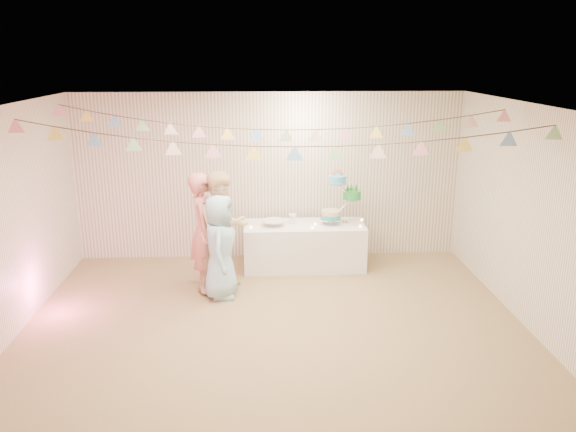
{
  "coord_description": "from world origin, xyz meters",
  "views": [
    {
      "loc": [
        -0.16,
        -6.08,
        3.14
      ],
      "look_at": [
        0.2,
        0.8,
        1.15
      ],
      "focal_mm": 35.0,
      "sensor_mm": 36.0,
      "label": 1
    }
  ],
  "objects_px": {
    "person_adult_b": "(223,232)",
    "person_child": "(220,247)",
    "cake_stand": "(341,194)",
    "table": "(304,246)",
    "person_adult_a": "(204,230)"
  },
  "relations": [
    {
      "from": "person_adult_a",
      "to": "person_child",
      "type": "bearing_deg",
      "value": -151.18
    },
    {
      "from": "table",
      "to": "person_child",
      "type": "height_order",
      "value": "person_child"
    },
    {
      "from": "table",
      "to": "person_child",
      "type": "xyz_separation_m",
      "value": [
        -1.19,
        -1.03,
        0.36
      ]
    },
    {
      "from": "person_adult_a",
      "to": "person_adult_b",
      "type": "xyz_separation_m",
      "value": [
        0.27,
        -0.14,
        0.02
      ]
    },
    {
      "from": "person_adult_a",
      "to": "person_adult_b",
      "type": "bearing_deg",
      "value": -119.88
    },
    {
      "from": "table",
      "to": "cake_stand",
      "type": "xyz_separation_m",
      "value": [
        0.55,
        0.05,
        0.79
      ]
    },
    {
      "from": "cake_stand",
      "to": "person_child",
      "type": "relative_size",
      "value": 0.54
    },
    {
      "from": "cake_stand",
      "to": "person_adult_b",
      "type": "bearing_deg",
      "value": -154.24
    },
    {
      "from": "person_adult_b",
      "to": "person_child",
      "type": "xyz_separation_m",
      "value": [
        -0.03,
        -0.25,
        -0.13
      ]
    },
    {
      "from": "person_adult_b",
      "to": "person_child",
      "type": "bearing_deg",
      "value": -137.52
    },
    {
      "from": "table",
      "to": "cake_stand",
      "type": "relative_size",
      "value": 2.37
    },
    {
      "from": "cake_stand",
      "to": "person_adult_a",
      "type": "distance_m",
      "value": 2.13
    },
    {
      "from": "cake_stand",
      "to": "person_child",
      "type": "height_order",
      "value": "cake_stand"
    },
    {
      "from": "person_adult_a",
      "to": "person_adult_b",
      "type": "relative_size",
      "value": 0.98
    },
    {
      "from": "cake_stand",
      "to": "person_adult_b",
      "type": "relative_size",
      "value": 0.46
    }
  ]
}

